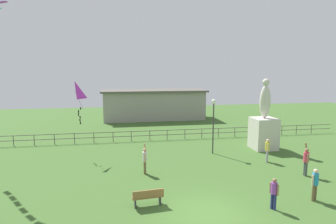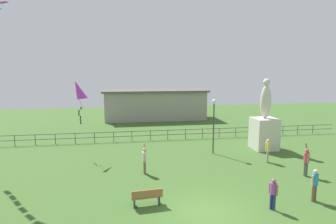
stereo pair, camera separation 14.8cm
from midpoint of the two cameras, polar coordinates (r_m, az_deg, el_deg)
ground_plane at (r=13.39m, az=8.15°, el=-20.19°), size 80.00×80.00×0.00m
statue_monument at (r=24.25m, az=19.45°, el=-3.06°), size 1.88×1.88×5.83m
lamppost at (r=21.62m, az=9.64°, el=-0.44°), size 0.36×0.36×4.30m
park_bench at (r=13.81m, az=-4.06°, el=-17.05°), size 1.53×0.55×0.85m
person_0 at (r=20.94m, az=20.08°, el=-7.20°), size 0.31×0.47×1.67m
person_1 at (r=19.16m, az=26.86°, el=-8.83°), size 0.37×0.52×2.04m
person_2 at (r=14.17m, az=21.17°, el=-15.14°), size 0.28×0.41×1.51m
person_3 at (r=17.60m, az=-4.61°, el=-9.61°), size 0.30×0.50×1.93m
person_4 at (r=15.84m, az=28.28°, el=-12.78°), size 0.47×0.30×1.64m
kite_1 at (r=21.56m, az=-18.33°, el=3.87°), size 1.06×1.04×3.16m
waterfront_railing at (r=26.06m, az=-1.79°, el=-4.45°), size 36.03×0.06×0.95m
pavilion_building at (r=37.72m, az=-2.60°, el=1.61°), size 13.86×5.45×3.97m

